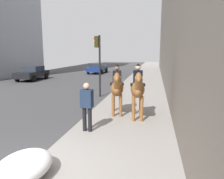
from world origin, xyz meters
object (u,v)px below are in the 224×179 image
(pedestrian_greeting, at_px, (87,104))
(car_mid_lane, at_px, (97,68))
(car_near_lane, at_px, (33,73))
(mounted_horse_far, at_px, (138,88))
(mounted_horse_near, at_px, (117,87))
(traffic_light_near_curb, at_px, (98,56))

(pedestrian_greeting, relative_size, car_mid_lane, 0.38)
(pedestrian_greeting, height_order, car_near_lane, pedestrian_greeting)
(mounted_horse_far, relative_size, car_near_lane, 0.54)
(mounted_horse_near, distance_m, car_near_lane, 15.41)
(mounted_horse_near, height_order, traffic_light_near_curb, traffic_light_near_curb)
(pedestrian_greeting, xyz_separation_m, car_near_lane, (13.24, 10.18, -0.36))
(mounted_horse_far, relative_size, traffic_light_near_curb, 0.59)
(mounted_horse_near, bearing_deg, mounted_horse_far, 53.52)
(pedestrian_greeting, bearing_deg, traffic_light_near_curb, 17.25)
(mounted_horse_far, bearing_deg, pedestrian_greeting, -47.38)
(car_mid_lane, bearing_deg, car_near_lane, 152.77)
(mounted_horse_far, bearing_deg, car_mid_lane, -166.63)
(car_mid_lane, bearing_deg, traffic_light_near_curb, -163.07)
(car_near_lane, relative_size, traffic_light_near_curb, 1.09)
(traffic_light_near_curb, bearing_deg, mounted_horse_near, -154.84)
(pedestrian_greeting, height_order, car_mid_lane, pedestrian_greeting)
(car_mid_lane, bearing_deg, mounted_horse_far, -158.89)
(mounted_horse_near, distance_m, traffic_light_near_curb, 4.72)
(mounted_horse_near, bearing_deg, pedestrian_greeting, -25.62)
(car_near_lane, xyz_separation_m, traffic_light_near_curb, (-6.84, -8.88, 1.86))
(mounted_horse_far, distance_m, car_near_lane, 16.41)
(pedestrian_greeting, bearing_deg, car_near_lane, 43.37)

